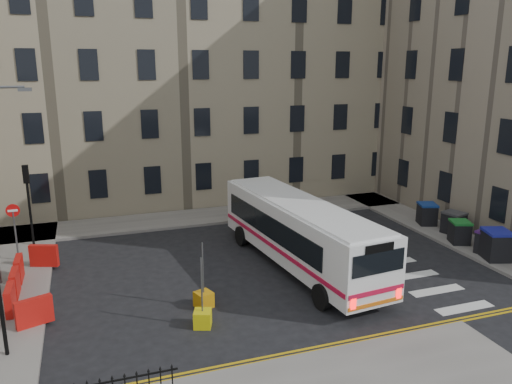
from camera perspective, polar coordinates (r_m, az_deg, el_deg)
ground at (r=23.53m, az=5.40°, el=-8.18°), size 120.00×120.00×0.00m
pavement_north at (r=29.86m, az=-12.21°, el=-3.38°), size 36.00×3.20×0.15m
pavement_east at (r=31.19m, az=17.52°, el=-2.97°), size 2.40×26.00×0.15m
terrace_north at (r=35.30m, az=-16.08°, el=13.17°), size 38.30×10.80×17.20m
traffic_light_nw at (r=27.07m, az=-24.62°, el=-0.06°), size 0.28×0.22×4.10m
no_entry_north at (r=25.40m, az=-25.93°, el=-2.94°), size 0.60×0.08×3.00m
roadworks_barriers at (r=22.03m, az=-24.90°, el=-9.31°), size 1.66×6.26×1.00m
bus at (r=22.58m, az=4.97°, el=-4.43°), size 3.67×11.31×3.02m
wheelie_bin_a at (r=25.92m, az=25.75°, el=-5.43°), size 1.44×1.55×1.40m
wheelie_bin_b at (r=26.46m, az=25.02°, el=-5.28°), size 1.14×1.23×1.13m
wheelie_bin_c at (r=27.51m, az=22.24°, el=-4.24°), size 1.23×1.31×1.16m
wheelie_bin_d at (r=28.92m, az=21.65°, el=-3.27°), size 1.19×1.29×1.19m
wheelie_bin_e at (r=30.06m, az=18.95°, el=-2.36°), size 1.26×1.35×1.21m
bollard_yellow at (r=18.22m, az=-6.12°, el=-14.20°), size 0.77×0.77×0.60m
bollard_chevron at (r=19.55m, az=-6.00°, el=-12.12°), size 0.76×0.76×0.60m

